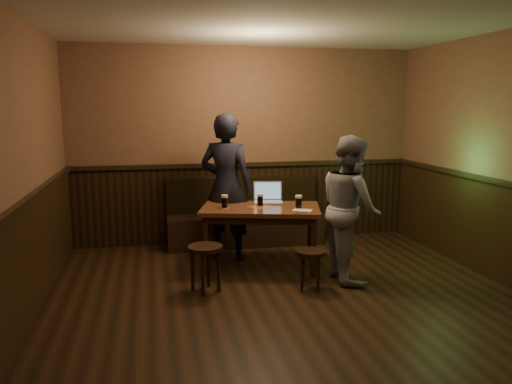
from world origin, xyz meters
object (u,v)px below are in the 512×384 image
Objects in this scene: pint_left at (225,201)px; laptop at (268,197)px; person_suit at (226,187)px; person_grey at (350,208)px; bench at (244,223)px; pint_right at (299,202)px; pint_mid at (260,200)px; stool_right at (311,258)px; stool_left at (205,255)px; pub_table at (260,215)px.

pint_left is 0.40× the size of laptop.
person_suit reaches higher than person_grey.
bench is 0.97m from laptop.
pint_mid is at bearing 150.54° from pint_right.
person_suit is 1.14× the size of person_grey.
stool_right is 2.82× the size of pint_mid.
pint_left is 0.09× the size of person_suit.
stool_right is at bearing -8.01° from stool_left.
pint_mid is at bearing 96.55° from pub_table.
person_suit is at bearing 167.22° from laptop.
person_suit is at bearing 70.52° from stool_left.
bench is 1.33× the size of person_grey.
pint_right is (0.43, -0.18, 0.18)m from pub_table.
pint_mid reaches higher than stool_right.
pub_table is 10.37× the size of pint_mid.
pub_table is 3.92× the size of laptop.
stool_right is at bearing -78.93° from bench.
stool_right is at bearing -94.56° from pint_right.
pint_left is (-0.81, 0.86, 0.50)m from stool_right.
stool_right is 2.67× the size of pint_left.
pub_table reaches higher than stool_left.
person_grey is at bearing -39.76° from laptop.
pub_table is (-0.00, -1.07, 0.35)m from bench.
pint_left is 1.00× the size of pint_right.
person_suit is at bearing 51.51° from person_grey.
pub_table is 9.80× the size of pint_left.
laptop is at bearing 22.18° from pint_left.
bench is at bearing 108.77° from pint_right.
laptop reaches higher than pint_left.
pint_left is at bearing 65.81° from stool_left.
person_suit reaches higher than stool_right.
bench reaches higher than stool_left.
pint_left is at bearing 106.54° from person_suit.
pub_table is 0.97m from stool_right.
stool_left reaches higher than stool_right.
pub_table is 0.84× the size of person_suit.
pint_left is at bearing 166.49° from pint_right.
person_grey reaches higher than pint_right.
laptop is at bearing -173.70° from person_suit.
stool_left is 0.89m from pint_left.
pub_table is 0.35m from laptop.
laptop is (-0.22, 1.11, 0.48)m from stool_right.
pint_left is (-0.44, -1.05, 0.53)m from bench.
stool_right is at bearing -70.09° from laptop.
stool_left is 1.33m from person_suit.
person_suit is at bearing 141.74° from pub_table.
person_suit is (-0.35, 0.47, 0.29)m from pub_table.
person_grey reaches higher than pint_mid.
bench is 1.94m from stool_right.
bench is 1.97m from person_grey.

